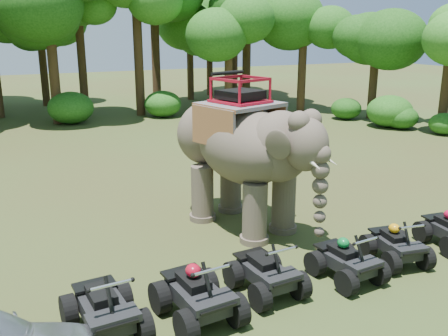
{
  "coord_description": "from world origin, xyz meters",
  "views": [
    {
      "loc": [
        -5.38,
        -10.49,
        5.55
      ],
      "look_at": [
        0.0,
        1.2,
        1.9
      ],
      "focal_mm": 40.0,
      "sensor_mm": 36.0,
      "label": 1
    }
  ],
  "objects_px": {
    "elephant": "(242,152)",
    "atv_1": "(197,287)",
    "atv_3": "(347,255)",
    "atv_2": "(266,266)",
    "atv_0": "(104,302)",
    "atv_4": "(397,240)"
  },
  "relations": [
    {
      "from": "elephant",
      "to": "atv_1",
      "type": "bearing_deg",
      "value": -143.91
    },
    {
      "from": "elephant",
      "to": "atv_4",
      "type": "bearing_deg",
      "value": -74.68
    },
    {
      "from": "elephant",
      "to": "atv_2",
      "type": "relative_size",
      "value": 3.07
    },
    {
      "from": "elephant",
      "to": "atv_2",
      "type": "bearing_deg",
      "value": -126.09
    },
    {
      "from": "elephant",
      "to": "atv_0",
      "type": "height_order",
      "value": "elephant"
    },
    {
      "from": "atv_0",
      "to": "atv_1",
      "type": "distance_m",
      "value": 1.77
    },
    {
      "from": "atv_3",
      "to": "atv_2",
      "type": "bearing_deg",
      "value": 167.38
    },
    {
      "from": "elephant",
      "to": "atv_3",
      "type": "xyz_separation_m",
      "value": [
        0.7,
        -3.9,
        -1.58
      ]
    },
    {
      "from": "atv_0",
      "to": "atv_4",
      "type": "bearing_deg",
      "value": -4.04
    },
    {
      "from": "atv_2",
      "to": "atv_3",
      "type": "relative_size",
      "value": 1.05
    },
    {
      "from": "atv_2",
      "to": "atv_0",
      "type": "bearing_deg",
      "value": 177.15
    },
    {
      "from": "atv_0",
      "to": "atv_4",
      "type": "relative_size",
      "value": 1.16
    },
    {
      "from": "atv_0",
      "to": "atv_2",
      "type": "xyz_separation_m",
      "value": [
        3.47,
        0.07,
        -0.05
      ]
    },
    {
      "from": "atv_1",
      "to": "atv_2",
      "type": "distance_m",
      "value": 1.74
    },
    {
      "from": "atv_0",
      "to": "atv_3",
      "type": "xyz_separation_m",
      "value": [
        5.41,
        -0.18,
        -0.08
      ]
    },
    {
      "from": "atv_0",
      "to": "atv_1",
      "type": "xyz_separation_m",
      "value": [
        1.76,
        -0.24,
        0.01
      ]
    },
    {
      "from": "elephant",
      "to": "atv_0",
      "type": "distance_m",
      "value": 6.19
    },
    {
      "from": "elephant",
      "to": "atv_1",
      "type": "relative_size",
      "value": 2.82
    },
    {
      "from": "elephant",
      "to": "atv_4",
      "type": "relative_size",
      "value": 3.31
    },
    {
      "from": "atv_0",
      "to": "atv_2",
      "type": "height_order",
      "value": "atv_0"
    },
    {
      "from": "elephant",
      "to": "atv_0",
      "type": "bearing_deg",
      "value": -158.89
    },
    {
      "from": "atv_2",
      "to": "atv_3",
      "type": "height_order",
      "value": "atv_2"
    }
  ]
}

